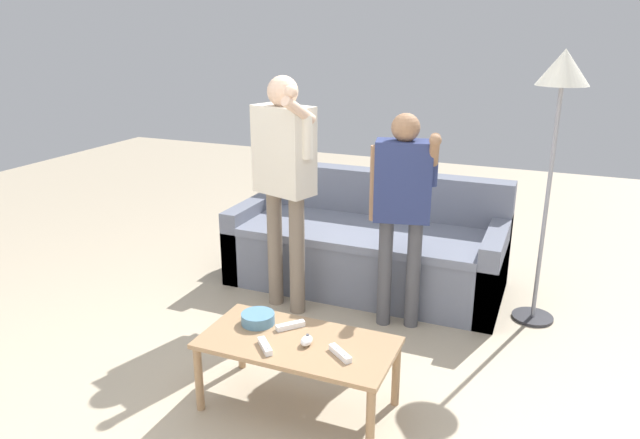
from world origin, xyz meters
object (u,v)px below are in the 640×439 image
at_px(snack_bowl, 258,318).
at_px(game_remote_wand_spare, 340,353).
at_px(game_remote_nunchuk, 307,341).
at_px(floor_lamp, 561,91).
at_px(player_left, 284,168).
at_px(game_remote_wand_near, 290,326).
at_px(couch, 367,247).
at_px(coffee_table, 298,349).
at_px(game_remote_wand_far, 265,346).
at_px(player_right, 403,197).

xyz_separation_m(snack_bowl, game_remote_wand_spare, (0.54, -0.14, -0.01)).
bearing_deg(game_remote_nunchuk, floor_lamp, 56.41).
bearing_deg(player_left, game_remote_wand_near, -62.82).
relative_size(couch, game_remote_nunchuk, 23.65).
bearing_deg(game_remote_wand_spare, game_remote_nunchuk, 169.82).
height_order(couch, game_remote_nunchuk, couch).
bearing_deg(player_left, game_remote_wand_spare, -52.93).
bearing_deg(couch, player_left, -122.28).
xyz_separation_m(snack_bowl, floor_lamp, (1.38, 1.46, 1.14)).
height_order(snack_bowl, game_remote_wand_spare, snack_bowl).
xyz_separation_m(game_remote_nunchuk, game_remote_wand_near, (-0.15, 0.13, -0.01)).
xyz_separation_m(player_left, game_remote_wand_near, (0.48, -0.94, -0.62)).
bearing_deg(coffee_table, floor_lamp, 54.59).
xyz_separation_m(game_remote_nunchuk, game_remote_wand_far, (-0.18, -0.12, -0.01)).
xyz_separation_m(snack_bowl, game_remote_wand_far, (0.16, -0.22, -0.01)).
height_order(couch, game_remote_wand_near, couch).
height_order(floor_lamp, player_right, floor_lamp).
distance_m(game_remote_nunchuk, player_left, 1.38).
bearing_deg(player_left, coffee_table, -61.24).
relative_size(player_right, game_remote_wand_far, 10.53).
height_order(coffee_table, game_remote_nunchuk, game_remote_nunchuk).
bearing_deg(player_left, game_remote_wand_far, -68.95).
xyz_separation_m(couch, game_remote_wand_far, (0.05, -1.82, 0.12)).
distance_m(couch, player_left, 1.06).
bearing_deg(player_left, couch, 57.72).
height_order(snack_bowl, game_remote_wand_near, snack_bowl).
xyz_separation_m(coffee_table, game_remote_nunchuk, (0.06, -0.02, 0.07)).
relative_size(player_left, player_right, 1.14).
distance_m(floor_lamp, game_remote_wand_far, 2.37).
bearing_deg(game_remote_wand_far, couch, 91.62).
xyz_separation_m(coffee_table, game_remote_wand_spare, (0.26, -0.05, 0.06)).
distance_m(couch, game_remote_nunchuk, 1.72).
relative_size(couch, floor_lamp, 1.14).
height_order(couch, game_remote_wand_spare, couch).
xyz_separation_m(couch, coffee_table, (0.17, -1.68, 0.05)).
xyz_separation_m(couch, game_remote_nunchuk, (0.23, -1.70, 0.13)).
bearing_deg(coffee_table, game_remote_wand_near, 130.72).
distance_m(player_left, game_remote_wand_spare, 1.51).
relative_size(couch, player_left, 1.26).
bearing_deg(game_remote_wand_far, game_remote_wand_near, 83.64).
bearing_deg(coffee_table, game_remote_wand_spare, -11.97).
bearing_deg(floor_lamp, game_remote_wand_near, -129.60).
bearing_deg(game_remote_wand_spare, snack_bowl, 165.17).
bearing_deg(game_remote_nunchuk, player_right, 80.74).
bearing_deg(snack_bowl, floor_lamp, 46.63).
distance_m(player_left, game_remote_wand_far, 1.41).
xyz_separation_m(couch, floor_lamp, (1.27, -0.14, 1.27)).
relative_size(player_right, game_remote_wand_spare, 9.47).
height_order(game_remote_nunchuk, game_remote_wand_far, game_remote_nunchuk).
height_order(snack_bowl, player_left, player_left).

